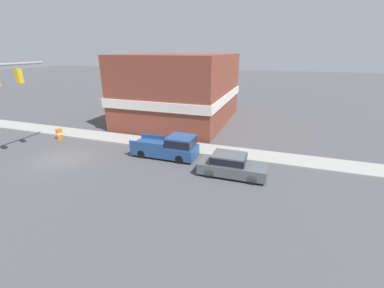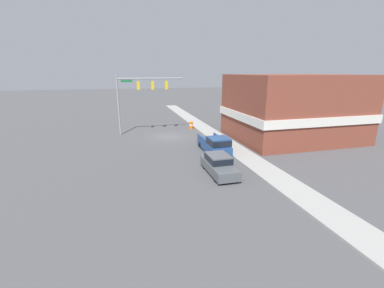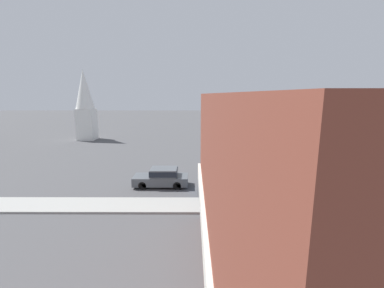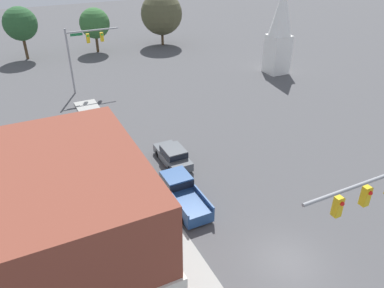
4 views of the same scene
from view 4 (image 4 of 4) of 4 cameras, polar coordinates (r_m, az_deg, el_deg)
name	(u,v)px [view 4 (image 4 of 4)]	position (r m, az deg, el deg)	size (l,w,h in m)	color
ground_plane	(287,261)	(24.39, 14.28, -16.91)	(200.00, 200.00, 0.00)	#4C4C4F
far_signal_assembly	(83,46)	(47.33, -16.21, 14.09)	(6.26, 0.49, 7.80)	gray
car_lead	(173,155)	(31.85, -2.92, -1.69)	(1.81, 4.54, 1.55)	black
pickup_truck_parked	(182,192)	(27.35, -1.57, -7.33)	(2.00, 5.20, 1.85)	black
corner_brick_building	(10,243)	(21.44, -26.03, -13.47)	(14.29, 11.48, 7.65)	brown
church_steeple	(280,29)	(53.47, 13.27, 16.75)	(3.05, 3.05, 11.65)	white
backdrop_tree_left_far	(20,24)	(64.12, -24.71, 16.31)	(4.97, 4.97, 7.85)	#4C3823
backdrop_tree_left_mid	(95,23)	(64.69, -14.63, 17.37)	(4.78, 4.78, 7.00)	#4C3823
backdrop_tree_center	(162,14)	(67.11, -4.67, 19.19)	(6.99, 6.99, 8.78)	#4C3823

